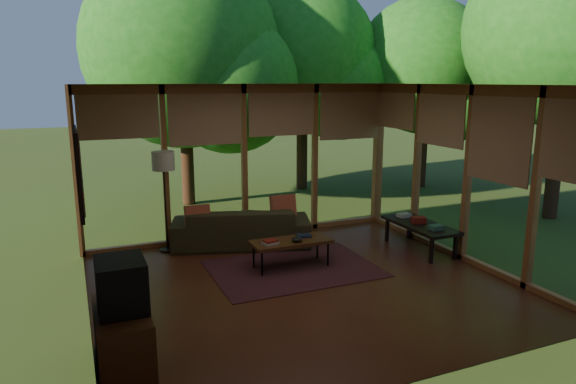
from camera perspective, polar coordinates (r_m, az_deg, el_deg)
name	(u,v)px	position (r m, az deg, el deg)	size (l,w,h in m)	color
floor	(303,285)	(7.16, 1.72, -10.33)	(5.50, 5.50, 0.00)	#5E2A18
ceiling	(305,85)	(6.61, 1.87, 11.82)	(5.50, 5.50, 0.00)	silver
wall_left	(80,209)	(6.16, -22.13, -1.80)	(0.04, 5.00, 2.70)	silver
wall_front	(423,244)	(4.68, 14.79, -5.57)	(5.50, 0.04, 2.70)	silver
window_wall_back	(244,162)	(9.05, -4.88, 3.32)	(5.50, 0.12, 2.70)	#A56333
window_wall_right	(468,175)	(8.28, 19.35, 1.83)	(0.12, 5.00, 2.70)	#A56333
exterior_lawn	(419,164)	(17.88, 14.39, 3.01)	(40.00, 40.00, 0.00)	#37521E
tree_nw	(182,50)	(11.72, -11.69, 15.23)	(4.25, 4.25, 5.53)	#3B2415
tree_ne	(301,57)	(13.23, 1.46, 14.72)	(3.78, 3.78, 5.21)	#3B2415
tree_se	(566,28)	(11.49, 28.49, 15.73)	(3.80, 3.80, 5.64)	#3B2415
tree_far	(421,67)	(13.81, 14.57, 13.31)	(3.42, 3.42, 4.81)	#3B2415
rug	(294,269)	(7.74, 0.63, -8.50)	(2.42, 1.71, 0.01)	maroon
sofa	(241,227)	(8.73, -5.22, -3.85)	(2.29, 0.90, 0.67)	#38321C
pillow_left	(198,218)	(8.43, -10.01, -2.84)	(0.40, 0.13, 0.40)	maroon
pillow_right	(283,208)	(8.87, -0.54, -1.78)	(0.43, 0.14, 0.43)	maroon
ct_book_lower	(270,243)	(7.50, -1.98, -5.68)	(0.21, 0.16, 0.03)	#B0A89F
ct_book_upper	(270,241)	(7.49, -1.98, -5.46)	(0.19, 0.14, 0.03)	maroon
ct_book_side	(304,236)	(7.84, 1.79, -4.88)	(0.22, 0.16, 0.03)	black
ct_bowl	(297,239)	(7.59, 0.99, -5.28)	(0.16, 0.16, 0.07)	black
media_cabinet	(123,338)	(5.43, -17.86, -15.19)	(0.50, 1.00, 0.60)	#552D17
television	(121,285)	(5.21, -18.04, -9.77)	(0.45, 0.55, 0.50)	black
console_book_a	(436,228)	(8.41, 16.14, -3.81)	(0.21, 0.15, 0.08)	#365E4B
console_book_b	(419,220)	(8.74, 14.30, -3.01)	(0.22, 0.16, 0.10)	maroon
console_book_c	(404,215)	(9.05, 12.77, -2.53)	(0.22, 0.16, 0.06)	#B0A89F
floor_lamp	(163,167)	(8.44, -13.68, 2.75)	(0.36, 0.36, 1.65)	black
coffee_table	(291,242)	(7.68, 0.34, -5.62)	(1.20, 0.50, 0.43)	#552D17
side_console	(420,226)	(8.73, 14.46, -3.69)	(0.60, 1.40, 0.46)	black
wall_painting	(79,171)	(7.49, -22.23, 2.13)	(0.06, 1.35, 1.15)	black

